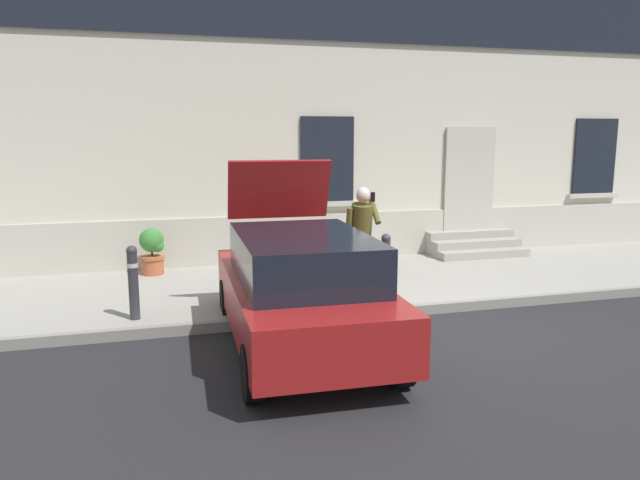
{
  "coord_description": "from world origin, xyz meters",
  "views": [
    {
      "loc": [
        -3.85,
        -7.08,
        2.69
      ],
      "look_at": [
        -1.45,
        1.6,
        1.1
      ],
      "focal_mm": 33.56,
      "sensor_mm": 36.0,
      "label": 1
    }
  ],
  "objects_px": {
    "bollard_near_person": "(386,264)",
    "bollard_far_left": "(133,280)",
    "planter_olive": "(291,246)",
    "hatchback_car_red": "(301,287)",
    "planter_terracotta": "(152,250)",
    "person_on_phone": "(361,234)"
  },
  "relations": [
    {
      "from": "hatchback_car_red",
      "to": "bollard_near_person",
      "type": "height_order",
      "value": "hatchback_car_red"
    },
    {
      "from": "bollard_near_person",
      "to": "bollard_far_left",
      "type": "distance_m",
      "value": 3.73
    },
    {
      "from": "bollard_far_left",
      "to": "planter_terracotta",
      "type": "height_order",
      "value": "bollard_far_left"
    },
    {
      "from": "planter_olive",
      "to": "planter_terracotta",
      "type": "bearing_deg",
      "value": 174.56
    },
    {
      "from": "bollard_near_person",
      "to": "bollard_far_left",
      "type": "height_order",
      "value": "same"
    },
    {
      "from": "bollard_near_person",
      "to": "planter_terracotta",
      "type": "relative_size",
      "value": 1.22
    },
    {
      "from": "person_on_phone",
      "to": "planter_olive",
      "type": "xyz_separation_m",
      "value": [
        -0.64,
        2.18,
        -0.54
      ]
    },
    {
      "from": "person_on_phone",
      "to": "hatchback_car_red",
      "type": "bearing_deg",
      "value": -146.54
    },
    {
      "from": "hatchback_car_red",
      "to": "bollard_far_left",
      "type": "height_order",
      "value": "hatchback_car_red"
    },
    {
      "from": "bollard_near_person",
      "to": "person_on_phone",
      "type": "xyz_separation_m",
      "value": [
        -0.29,
        0.33,
        0.44
      ]
    },
    {
      "from": "planter_olive",
      "to": "person_on_phone",
      "type": "bearing_deg",
      "value": -73.56
    },
    {
      "from": "bollard_far_left",
      "to": "person_on_phone",
      "type": "bearing_deg",
      "value": 5.55
    },
    {
      "from": "bollard_far_left",
      "to": "planter_olive",
      "type": "height_order",
      "value": "bollard_far_left"
    },
    {
      "from": "bollard_near_person",
      "to": "bollard_far_left",
      "type": "xyz_separation_m",
      "value": [
        -3.73,
        0.0,
        0.0
      ]
    },
    {
      "from": "hatchback_car_red",
      "to": "person_on_phone",
      "type": "height_order",
      "value": "hatchback_car_red"
    },
    {
      "from": "planter_terracotta",
      "to": "planter_olive",
      "type": "bearing_deg",
      "value": -5.44
    },
    {
      "from": "bollard_far_left",
      "to": "planter_olive",
      "type": "relative_size",
      "value": 1.22
    },
    {
      "from": "bollard_near_person",
      "to": "planter_terracotta",
      "type": "distance_m",
      "value": 4.44
    },
    {
      "from": "planter_terracotta",
      "to": "bollard_far_left",
      "type": "bearing_deg",
      "value": -95.22
    },
    {
      "from": "hatchback_car_red",
      "to": "planter_olive",
      "type": "distance_m",
      "value": 3.94
    },
    {
      "from": "bollard_near_person",
      "to": "planter_olive",
      "type": "distance_m",
      "value": 2.68
    },
    {
      "from": "hatchback_car_red",
      "to": "bollard_far_left",
      "type": "relative_size",
      "value": 3.94
    }
  ]
}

